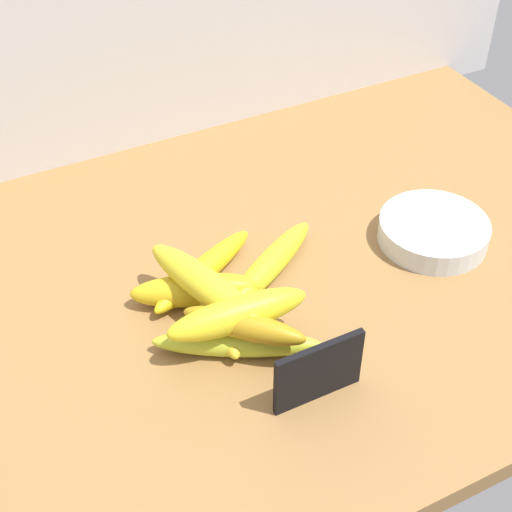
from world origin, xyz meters
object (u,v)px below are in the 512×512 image
banana_2 (271,264)px  banana_4 (216,310)px  chalkboard_sign (318,373)px  banana_1 (196,290)px  banana_6 (205,285)px  banana_3 (204,270)px  banana_7 (244,326)px  banana_0 (237,343)px  fruit_bowl (433,231)px  banana_5 (238,314)px

banana_2 → banana_4: bearing=-155.6°
chalkboard_sign → banana_1: chalkboard_sign is taller
banana_1 → banana_6: banana_6 is taller
chalkboard_sign → banana_3: size_ratio=0.56×
chalkboard_sign → banana_7: size_ratio=0.73×
banana_4 → chalkboard_sign: bearing=-72.3°
banana_0 → banana_3: same height
chalkboard_sign → banana_6: 18.32cm
chalkboard_sign → fruit_bowl: (28.78, 16.63, -2.18)cm
banana_0 → banana_7: 3.44cm
banana_6 → banana_7: banana_6 is taller
banana_0 → banana_4: 6.17cm
banana_0 → banana_6: 8.24cm
banana_3 → banana_4: banana_4 is taller
banana_2 → banana_1: bearing=-177.4°
fruit_bowl → banana_0: size_ratio=0.76×
fruit_bowl → banana_5: size_ratio=0.88×
banana_1 → banana_3: banana_1 is taller
fruit_bowl → banana_6: bearing=179.1°
chalkboard_sign → banana_3: chalkboard_sign is taller
fruit_bowl → banana_5: banana_5 is taller
banana_0 → banana_1: (-0.85, 10.23, 0.51)cm
banana_0 → fruit_bowl: bearing=11.0°
banana_5 → banana_7: bearing=-88.6°
banana_4 → banana_5: 6.44cm
banana_3 → banana_7: (-1.07, -14.41, 3.31)cm
fruit_bowl → banana_1: 35.12cm
banana_1 → banana_3: (2.63, 3.59, -0.51)cm
fruit_bowl → banana_0: (-34.09, -6.64, -0.01)cm
banana_0 → banana_1: bearing=94.8°
banana_0 → banana_1: banana_1 is taller
banana_0 → banana_5: (0.68, 0.94, 3.82)cm
banana_0 → banana_1: size_ratio=1.21×
banana_1 → banana_7: (1.57, -10.82, 2.80)cm
banana_2 → banana_5: 14.18cm
banana_3 → banana_7: 14.83cm
banana_3 → banana_6: size_ratio=0.98×
banana_2 → banana_6: size_ratio=1.00×
fruit_bowl → banana_7: size_ratio=1.02×
chalkboard_sign → banana_4: chalkboard_sign is taller
fruit_bowl → banana_2: bearing=170.2°
banana_3 → banana_4: size_ratio=1.16×
banana_3 → banana_2: bearing=-20.0°
banana_5 → banana_6: bearing=103.0°
chalkboard_sign → banana_7: (-4.59, 9.40, 1.12)cm
banana_2 → chalkboard_sign: bearing=-103.4°
banana_4 → banana_1: bearing=103.9°
chalkboard_sign → banana_6: bearing=109.4°
banana_3 → banana_7: bearing=-94.2°
banana_6 → banana_4: bearing=-48.7°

